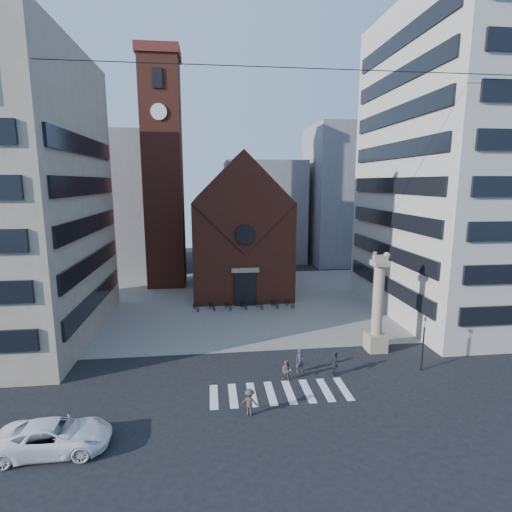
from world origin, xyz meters
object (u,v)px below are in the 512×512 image
at_px(traffic_light, 423,342).
at_px(white_car, 54,437).
at_px(lion_column, 377,312).
at_px(pedestrian_2, 335,363).
at_px(pedestrian_1, 287,371).
at_px(scooter_0, 196,306).
at_px(pedestrian_0, 300,361).

height_order(traffic_light, white_car, traffic_light).
distance_m(lion_column, traffic_light, 4.62).
bearing_deg(traffic_light, white_car, -165.23).
xyz_separation_m(traffic_light, pedestrian_2, (-6.89, 0.04, -1.35)).
xyz_separation_m(pedestrian_1, pedestrian_2, (3.76, 0.41, 0.16)).
bearing_deg(pedestrian_1, traffic_light, 38.93).
distance_m(traffic_light, pedestrian_2, 7.02).
bearing_deg(white_car, pedestrian_1, -67.39).
xyz_separation_m(lion_column, scooter_0, (-15.71, 12.69, -2.90)).
height_order(white_car, pedestrian_2, pedestrian_2).
xyz_separation_m(pedestrian_1, scooter_0, (-7.05, 17.06, -0.21)).
xyz_separation_m(lion_column, traffic_light, (1.99, -4.00, -1.17)).
bearing_deg(lion_column, pedestrian_1, -153.26).
distance_m(white_car, pedestrian_1, 15.28).
xyz_separation_m(traffic_light, pedestrian_1, (-10.66, -0.37, -1.52)).
bearing_deg(pedestrian_2, traffic_light, -93.39).
height_order(pedestrian_1, pedestrian_2, pedestrian_2).
height_order(traffic_light, scooter_0, traffic_light).
bearing_deg(white_car, traffic_light, -76.28).
relative_size(pedestrian_1, pedestrian_2, 0.82).
height_order(pedestrian_0, pedestrian_2, pedestrian_0).
xyz_separation_m(white_car, pedestrian_2, (17.76, 6.54, 0.11)).
distance_m(traffic_light, pedestrian_0, 9.53).
bearing_deg(lion_column, scooter_0, 141.07).
relative_size(lion_column, white_car, 1.46).
bearing_deg(pedestrian_1, pedestrian_0, 79.83).
bearing_deg(pedestrian_0, scooter_0, 107.71).
distance_m(pedestrian_0, scooter_0, 17.94).
bearing_deg(pedestrian_2, pedestrian_0, 70.18).
xyz_separation_m(white_car, pedestrian_1, (13.99, 6.13, -0.06)).
bearing_deg(scooter_0, lion_column, -60.74).
bearing_deg(scooter_0, pedestrian_2, -78.80).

